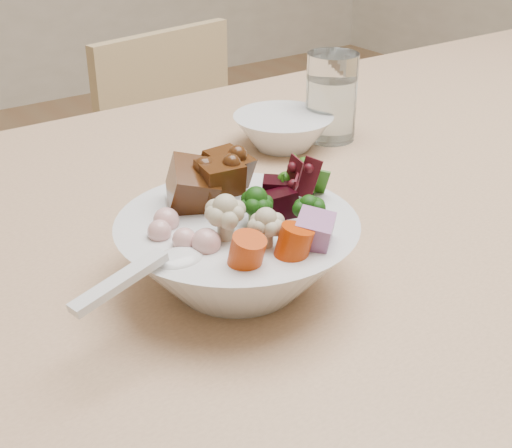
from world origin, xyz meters
The scene contains 6 objects.
dining_table centered at (-0.20, -0.08, 0.72)m, with size 1.72×0.98×0.80m.
chair_far centered at (-0.17, 0.64, 0.47)m, with size 0.45×0.45×0.84m.
food_bowl centered at (-0.61, -0.18, 0.84)m, with size 0.24×0.24×0.13m.
soup_spoon centered at (-0.71, -0.21, 0.87)m, with size 0.14×0.05×0.03m.
water_glass centered at (-0.26, 0.08, 0.86)m, with size 0.08×0.08×0.13m.
side_bowl centered at (-0.34, 0.09, 0.83)m, with size 0.15×0.15×0.05m, color silver, non-canonical shape.
Camera 1 is at (-0.96, -0.69, 1.19)m, focal length 50.00 mm.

